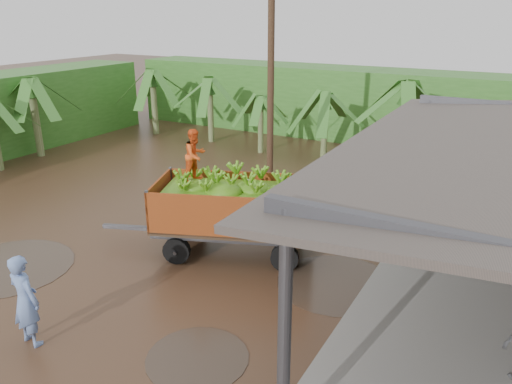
{
  "coord_description": "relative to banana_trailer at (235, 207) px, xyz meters",
  "views": [
    {
      "loc": [
        7.88,
        -9.16,
        6.42
      ],
      "look_at": [
        1.58,
        2.12,
        1.68
      ],
      "focal_mm": 35.0,
      "sensor_mm": 36.0,
      "label": 1
    }
  ],
  "objects": [
    {
      "name": "banana_plants",
      "position": [
        -8.31,
        3.72,
        0.44
      ],
      "size": [
        21.63,
        20.14,
        3.89
      ],
      "color": "#2D661E",
      "rests_on": "ground"
    },
    {
      "name": "man_blue",
      "position": [
        -1.48,
        -5.55,
        -0.33
      ],
      "size": [
        0.76,
        0.53,
        1.98
      ],
      "primitive_type": "imported",
      "rotation": [
        0.0,
        0.0,
        3.06
      ],
      "color": "#6682BA",
      "rests_on": "ground"
    },
    {
      "name": "hedge_north",
      "position": [
        -3.19,
        14.38,
        0.48
      ],
      "size": [
        22.0,
        3.0,
        3.6
      ],
      "primitive_type": "cube",
      "color": "#2D661E",
      "rests_on": "ground"
    },
    {
      "name": "banana_trailer",
      "position": [
        0.0,
        0.0,
        0.0
      ],
      "size": [
        6.07,
        3.54,
        3.46
      ],
      "rotation": [
        0.0,
        0.0,
        0.37
      ],
      "color": "#C8531C",
      "rests_on": "ground"
    },
    {
      "name": "utility_pole",
      "position": [
        -1.6,
        5.13,
        2.65
      ],
      "size": [
        1.2,
        0.24,
        7.84
      ],
      "color": "#47301E",
      "rests_on": "ground"
    },
    {
      "name": "ground",
      "position": [
        -1.19,
        -1.62,
        -1.32
      ],
      "size": [
        100.0,
        100.0,
        0.0
      ],
      "primitive_type": "plane",
      "color": "black",
      "rests_on": "ground"
    }
  ]
}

